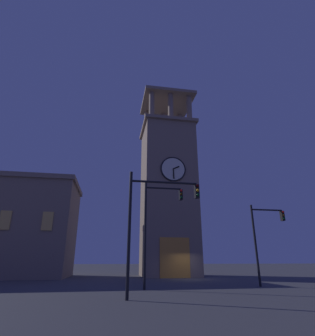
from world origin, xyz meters
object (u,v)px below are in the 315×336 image
traffic_signal_mid (264,231)px  traffic_signal_far (152,212)px  clocktower (168,191)px  traffic_signal_near (156,217)px

traffic_signal_mid → traffic_signal_far: bearing=28.4°
traffic_signal_mid → clocktower: bearing=-70.4°
clocktower → traffic_signal_far: (4.65, 17.68, -5.71)m
clocktower → traffic_signal_mid: bearing=109.6°
clocktower → traffic_signal_far: clocktower is taller
clocktower → traffic_signal_mid: clocktower is taller
traffic_signal_mid → traffic_signal_near: bearing=4.4°
traffic_signal_near → traffic_signal_far: bearing=78.1°
traffic_signal_near → traffic_signal_mid: size_ratio=1.22×
clocktower → traffic_signal_near: bearing=74.4°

